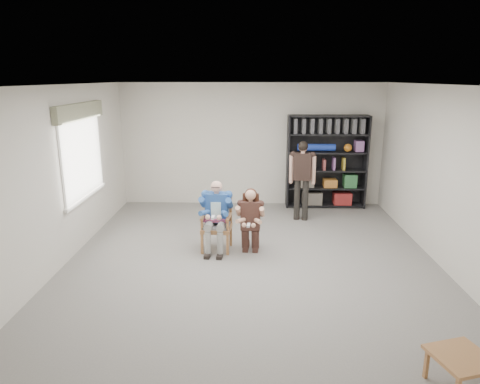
# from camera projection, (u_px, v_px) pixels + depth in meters

# --- Properties ---
(room_shell) EXTENTS (6.00, 7.00, 2.80)m
(room_shell) POSITION_uv_depth(u_px,v_px,m) (252.00, 180.00, 6.47)
(room_shell) COLOR silver
(room_shell) RESTS_ON ground
(floor) EXTENTS (6.00, 7.00, 0.01)m
(floor) POSITION_uv_depth(u_px,v_px,m) (252.00, 265.00, 6.84)
(floor) COLOR slate
(floor) RESTS_ON ground
(window_left) EXTENTS (0.16, 2.00, 1.75)m
(window_left) POSITION_uv_depth(u_px,v_px,m) (83.00, 153.00, 7.45)
(window_left) COLOR white
(window_left) RESTS_ON room_shell
(armchair) EXTENTS (0.59, 0.58, 0.95)m
(armchair) POSITION_uv_depth(u_px,v_px,m) (217.00, 224.00, 7.33)
(armchair) COLOR #A87545
(armchair) RESTS_ON floor
(seated_man) EXTENTS (0.59, 0.78, 1.23)m
(seated_man) POSITION_uv_depth(u_px,v_px,m) (216.00, 216.00, 7.29)
(seated_man) COLOR navy
(seated_man) RESTS_ON floor
(kneeling_woman) EXTENTS (0.54, 0.80, 1.13)m
(kneeling_woman) POSITION_uv_depth(u_px,v_px,m) (250.00, 221.00, 7.18)
(kneeling_woman) COLOR #391E1A
(kneeling_woman) RESTS_ON floor
(bookshelf) EXTENTS (1.80, 0.38, 2.10)m
(bookshelf) POSITION_uv_depth(u_px,v_px,m) (327.00, 162.00, 9.69)
(bookshelf) COLOR black
(bookshelf) RESTS_ON floor
(standing_man) EXTENTS (0.56, 0.38, 1.66)m
(standing_man) POSITION_uv_depth(u_px,v_px,m) (302.00, 181.00, 8.82)
(standing_man) COLOR black
(standing_man) RESTS_ON floor
(side_table) EXTENTS (0.64, 0.64, 0.36)m
(side_table) POSITION_uv_depth(u_px,v_px,m) (460.00, 372.00, 4.09)
(side_table) COLOR #A87545
(side_table) RESTS_ON floor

